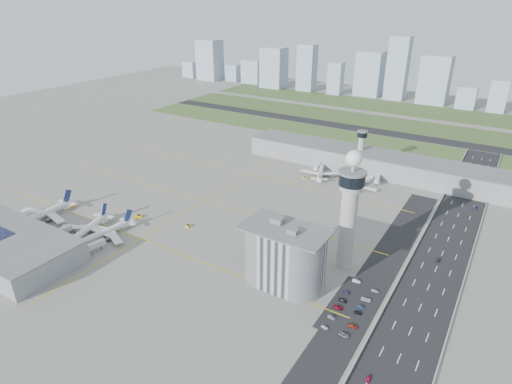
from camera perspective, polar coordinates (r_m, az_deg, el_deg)
The scene contains 63 objects.
ground at distance 259.23m, azimuth -4.12°, elevation -5.76°, with size 1000.00×1000.00×0.00m, color gray.
grass_strip_0 at distance 452.01m, azimuth 10.74°, elevation 7.37°, with size 480.00×50.00×0.08m, color #435F2D.
grass_strip_1 at distance 520.19m, azimuth 13.89°, elevation 9.35°, with size 480.00×60.00×0.08m, color #3E5227.
grass_strip_2 at distance 594.73m, azimuth 16.47°, elevation 10.93°, with size 480.00×70.00×0.08m, color #3E5729.
runway at distance 485.39m, azimuth 12.41°, elevation 8.42°, with size 480.00×22.00×0.10m, color black.
highway at distance 222.84m, azimuth 21.38°, elevation -13.32°, with size 28.00×500.00×0.10m, color black.
barrier_left at distance 224.13m, azimuth 17.86°, elevation -12.30°, with size 0.60×500.00×1.20m, color #9E9E99.
barrier_right at distance 221.78m, azimuth 25.01°, elevation -14.07°, with size 0.60×500.00×1.20m, color #9E9E99.
landside_road at distance 218.48m, azimuth 14.30°, elevation -13.06°, with size 18.00×260.00×0.08m, color black.
parking_lot at distance 209.73m, azimuth 12.67°, elevation -14.68°, with size 20.00×44.00×0.10m, color black.
taxiway_line_h_0 at distance 263.88m, azimuth -15.09°, elevation -6.05°, with size 260.00×0.60×0.01m, color yellow.
taxiway_line_h_1 at distance 301.94m, azimuth -6.96°, elevation -1.25°, with size 260.00×0.60×0.01m, color yellow.
taxiway_line_h_2 at distance 346.26m, azimuth -0.80°, elevation 2.42°, with size 260.00×0.60×0.01m, color yellow.
taxiway_line_v at distance 301.94m, azimuth -6.96°, elevation -1.25°, with size 0.60×260.00×0.01m, color yellow.
control_tower at distance 219.37m, azimuth 12.33°, elevation -1.88°, with size 14.00×14.00×64.50m.
secondary_tower at distance 363.10m, azimuth 13.83°, elevation 5.93°, with size 8.60×8.60×31.90m.
admin_building at distance 211.70m, azimuth 3.82°, elevation -8.51°, with size 42.00×24.00×33.50m.
terminal_pier at distance 362.10m, azimuth 15.04°, elevation 3.91°, with size 210.00×32.00×15.80m.
near_terminal at distance 272.33m, azimuth -30.32°, elevation -6.27°, with size 84.00×42.00×13.00m.
airplane_near_a at distance 305.48m, azimuth -26.65°, elevation -2.23°, with size 45.50×38.68×12.74m, color white, non-canonical shape.
airplane_near_b at distance 275.94m, azimuth -21.76°, elevation -4.21°, with size 42.19×35.86×11.81m, color white, non-canonical shape.
airplane_near_c at distance 269.08m, azimuth -19.74°, elevation -4.68°, with size 40.70×34.60×11.40m, color white, non-canonical shape.
airplane_far_a at distance 346.10m, azimuth 8.64°, elevation 3.09°, with size 38.65×32.85×10.82m, color white, non-canonical shape.
airplane_far_b at distance 328.75m, azimuth 13.65°, elevation 1.38°, with size 35.23×29.95×9.86m, color white, non-canonical shape.
jet_bridge_near_0 at distance 302.14m, azimuth -29.11°, elevation -3.81°, with size 14.00×3.00×5.70m, color silver, non-canonical shape.
jet_bridge_near_1 at distance 278.18m, azimuth -25.96°, elevation -5.51°, with size 14.00×3.00×5.70m, color silver, non-canonical shape.
jet_bridge_near_2 at distance 255.50m, azimuth -22.21°, elevation -7.49°, with size 14.00×3.00×5.70m, color silver, non-canonical shape.
jet_bridge_far_0 at distance 361.56m, azimuth 8.45°, elevation 3.62°, with size 14.00×3.00×5.70m, color silver, non-canonical shape.
jet_bridge_far_1 at distance 346.49m, azimuth 16.00°, elevation 1.95°, with size 14.00×3.00×5.70m, color silver, non-canonical shape.
tug_0 at distance 318.24m, azimuth -23.22°, elevation -1.58°, with size 2.43×3.54×2.06m, color #FEBD00, non-canonical shape.
tug_1 at distance 288.36m, azimuth -22.61°, elevation -4.20°, with size 2.39×3.48×2.02m, color gold, non-canonical shape.
tug_2 at distance 287.98m, azimuth -15.37°, elevation -3.12°, with size 2.51×3.65×2.12m, color #ECBF00, non-canonical shape.
tug_3 at distance 270.15m, azimuth -9.05°, elevation -4.46°, with size 2.14×3.11×1.81m, color gold, non-canonical shape.
tug_4 at distance 338.56m, azimuth 6.53°, elevation 1.88°, with size 1.99×2.90×1.68m, color yellow, non-canonical shape.
tug_5 at distance 326.53m, azimuth 13.26°, elevation 0.49°, with size 2.21×3.21×1.86m, color yellow, non-canonical shape.
car_lot_0 at distance 196.22m, azimuth 9.14°, elevation -17.36°, with size 1.34×3.33×1.13m, color silver.
car_lot_1 at distance 201.39m, azimuth 10.03°, elevation -16.14°, with size 1.22×3.50×1.15m, color slate.
car_lot_2 at distance 207.11m, azimuth 10.90°, elevation -14.88°, with size 2.03×4.39×1.22m, color maroon.
car_lot_3 at distance 211.53m, azimuth 11.51°, elevation -13.98°, with size 1.61×3.97×1.15m, color black.
car_lot_4 at distance 216.86m, azimuth 11.99°, elevation -12.94°, with size 1.32×3.28×1.12m, color navy.
car_lot_5 at distance 225.11m, azimuth 13.23°, elevation -11.47°, with size 1.39×4.00×1.32m, color white.
car_lot_6 at distance 193.98m, azimuth 11.65°, elevation -18.17°, with size 2.17×4.71×1.31m, color gray.
car_lot_7 at distance 198.84m, azimuth 12.80°, elevation -17.04°, with size 1.76×4.33×1.26m, color maroon.
car_lot_8 at distance 206.20m, azimuth 13.42°, elevation -15.36°, with size 1.45×3.60×1.23m, color black.
car_lot_9 at distance 209.44m, azimuth 13.81°, elevation -14.70°, with size 1.19×3.42×1.13m, color navy.
car_lot_10 at distance 214.42m, azimuth 14.46°, elevation -13.69°, with size 2.17×4.70×1.31m, color silver.
car_lot_11 at distance 220.93m, azimuth 15.60°, elevation -12.58°, with size 1.60×3.93×1.14m, color #A9A9A9.
car_hw_0 at distance 179.54m, azimuth 14.74°, elevation -22.95°, with size 1.40×3.47×1.18m, color #B60E39.
car_hw_1 at distance 254.80m, azimuth 23.09°, elevation -8.33°, with size 1.34×3.86×1.27m, color black.
car_hw_2 at distance 325.19m, azimuth 27.18°, elevation -1.89°, with size 2.07×4.49×1.25m, color navy.
car_hw_4 at distance 385.34m, azimuth 26.22°, elevation 2.24°, with size 1.36×3.39×1.15m, color #9293A2.
skyline_bldg_0 at distance 798.01m, azimuth -8.69°, elevation 15.89°, with size 24.05×19.24×26.50m, color #9EADC1.
skyline_bldg_1 at distance 763.05m, azimuth -6.19°, elevation 17.11°, with size 37.63×30.10×65.60m, color #9EADC1.
skyline_bldg_2 at distance 752.33m, azimuth -3.01°, elevation 15.62°, with size 22.81×18.25×26.79m, color #9EADC1.
skyline_bldg_3 at distance 731.38m, azimuth -0.37°, elevation 15.79°, with size 32.30×25.84×36.93m, color #9EADC1.
skyline_bldg_4 at distance 691.44m, azimuth 2.39°, elevation 16.24°, with size 35.81×28.65×60.36m, color #9EADC1.
skyline_bldg_5 at distance 670.05m, azimuth 6.80°, elevation 16.11°, with size 25.49×20.39×66.89m, color #9EADC1.
skyline_bldg_6 at distance 651.47m, azimuth 10.56°, elevation 14.67°, with size 20.04×16.03×45.20m, color #9EADC1.
skyline_bldg_7 at distance 653.62m, azimuth 14.89°, elevation 15.02°, with size 35.76×28.61×61.22m, color #9EADC1.
skyline_bldg_8 at distance 636.17m, azimuth 18.38°, elevation 15.39°, with size 26.33×21.06×83.39m, color #9EADC1.
skyline_bldg_9 at distance 628.41m, azimuth 22.73°, elevation 13.66°, with size 36.96×29.57×62.11m, color #9EADC1.
skyline_bldg_10 at distance 617.32m, azimuth 26.26°, elevation 11.23°, with size 23.01×18.41×27.75m, color #9EADC1.
skyline_bldg_11 at distance 613.50m, azimuth 29.59°, elevation 11.04°, with size 20.22×16.18×38.97m, color #9EADC1.
Camera 1 is at (133.73, -179.43, 130.86)m, focal length 30.00 mm.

